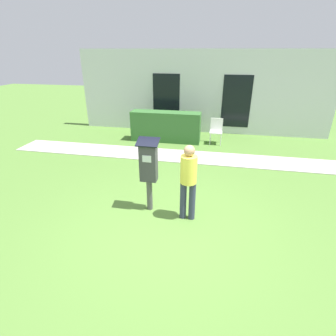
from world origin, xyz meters
TOP-DOWN VIEW (x-y plane):
  - ground_plane at (0.00, 0.00)m, footprint 40.00×40.00m
  - sidewalk at (0.00, 3.71)m, footprint 12.00×1.10m
  - building_facade at (0.00, 6.72)m, footprint 10.00×0.26m
  - parking_meter at (-0.53, 0.55)m, footprint 0.44×0.31m
  - person_standing at (0.31, 0.37)m, footprint 0.32×0.32m
  - outdoor_chair_left at (-0.36, 5.32)m, footprint 0.44×0.44m
  - outdoor_chair_middle at (0.72, 5.31)m, footprint 0.44×0.44m
  - hedge_row at (-1.13, 5.18)m, footprint 2.56×0.60m

SIDE VIEW (x-z plane):
  - ground_plane at x=0.00m, z-range 0.00..0.00m
  - sidewalk at x=0.00m, z-range 0.00..0.02m
  - outdoor_chair_left at x=-0.36m, z-range 0.08..0.98m
  - outdoor_chair_middle at x=0.72m, z-range 0.08..0.98m
  - hedge_row at x=-1.13m, z-range 0.00..1.10m
  - person_standing at x=0.31m, z-range 0.14..1.72m
  - parking_meter at x=-0.53m, z-range 0.22..1.81m
  - building_facade at x=0.00m, z-range 0.00..3.20m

